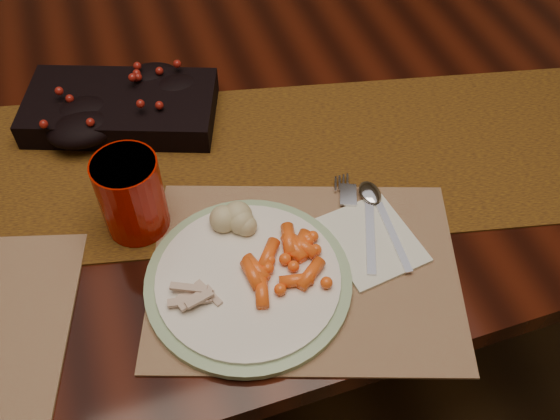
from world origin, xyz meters
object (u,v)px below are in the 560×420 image
object	(u,v)px
napkin	(371,240)
red_cup	(131,195)
centerpiece	(120,104)
placemat_main	(305,272)
baby_carrots	(284,262)
dinner_plate	(248,280)
turkey_shreds	(200,295)
mashed_potatoes	(236,223)
dining_table	(228,251)

from	to	relation	value
napkin	red_cup	bearing A→B (deg)	148.05
centerpiece	placemat_main	size ratio (longest dim) A/B	0.73
baby_carrots	red_cup	size ratio (longest dim) A/B	0.87
baby_carrots	napkin	xyz separation A→B (m)	(0.14, 0.01, -0.02)
placemat_main	dinner_plate	world-z (taller)	dinner_plate
baby_carrots	turkey_shreds	bearing A→B (deg)	-172.73
turkey_shreds	red_cup	size ratio (longest dim) A/B	0.61
mashed_potatoes	red_cup	bearing A→B (deg)	150.69
placemat_main	turkey_shreds	size ratio (longest dim) A/B	5.54
centerpiece	red_cup	size ratio (longest dim) A/B	2.48
centerpiece	dinner_plate	world-z (taller)	centerpiece
placemat_main	centerpiece	bearing A→B (deg)	134.47
turkey_shreds	red_cup	world-z (taller)	red_cup
dining_table	turkey_shreds	distance (m)	0.54
centerpiece	dinner_plate	size ratio (longest dim) A/B	1.10
dinner_plate	red_cup	world-z (taller)	red_cup
dinner_plate	baby_carrots	xyz separation A→B (m)	(0.05, 0.00, 0.02)
napkin	red_cup	xyz separation A→B (m)	(-0.31, 0.14, 0.06)
dining_table	baby_carrots	world-z (taller)	baby_carrots
placemat_main	dinner_plate	size ratio (longest dim) A/B	1.51
dining_table	baby_carrots	size ratio (longest dim) A/B	16.51
dining_table	dinner_plate	xyz separation A→B (m)	(-0.04, -0.33, 0.39)
mashed_potatoes	red_cup	world-z (taller)	red_cup
turkey_shreds	red_cup	bearing A→B (deg)	108.43
dinner_plate	baby_carrots	world-z (taller)	baby_carrots
dining_table	placemat_main	bearing A→B (deg)	-82.45
placemat_main	napkin	bearing A→B (deg)	28.38
dining_table	turkey_shreds	bearing A→B (deg)	-106.91
centerpiece	napkin	world-z (taller)	centerpiece
dinner_plate	napkin	distance (m)	0.19
baby_carrots	mashed_potatoes	distance (m)	0.09
dining_table	dinner_plate	distance (m)	0.51
mashed_potatoes	dining_table	bearing A→B (deg)	83.33
placemat_main	napkin	distance (m)	0.11
centerpiece	turkey_shreds	bearing A→B (deg)	-84.40
centerpiece	dining_table	bearing A→B (deg)	-21.85
dining_table	napkin	xyz separation A→B (m)	(0.15, -0.32, 0.38)
placemat_main	red_cup	size ratio (longest dim) A/B	3.39
placemat_main	napkin	world-z (taller)	napkin
dining_table	napkin	bearing A→B (deg)	-64.42
centerpiece	mashed_potatoes	world-z (taller)	centerpiece
dinner_plate	baby_carrots	size ratio (longest dim) A/B	2.59
dinner_plate	red_cup	bearing A→B (deg)	129.07
dining_table	red_cup	xyz separation A→B (m)	(-0.16, -0.18, 0.44)
centerpiece	placemat_main	world-z (taller)	centerpiece
red_cup	placemat_main	bearing A→B (deg)	-37.67
baby_carrots	mashed_potatoes	size ratio (longest dim) A/B	1.53
red_cup	dinner_plate	bearing A→B (deg)	-50.93
turkey_shreds	napkin	world-z (taller)	turkey_shreds
dining_table	centerpiece	world-z (taller)	centerpiece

